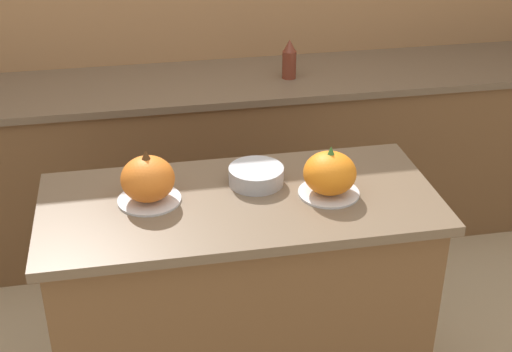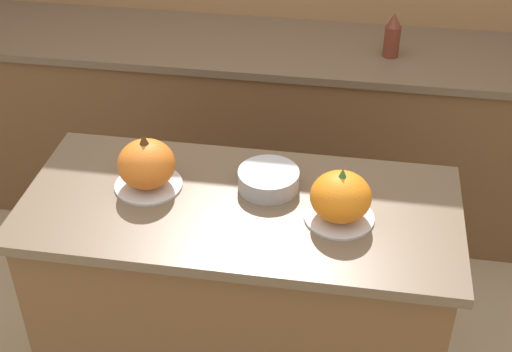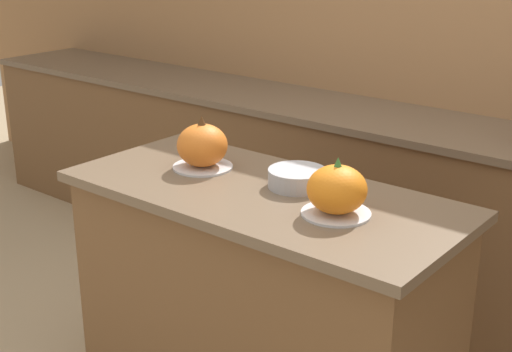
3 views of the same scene
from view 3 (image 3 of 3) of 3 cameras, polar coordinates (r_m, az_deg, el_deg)
wall_back at (r=3.57m, az=16.56°, el=10.54°), size 8.00×0.06×2.50m
kitchen_island at (r=2.52m, az=0.39°, el=-11.10°), size 1.34×0.61×0.94m
back_counter at (r=3.48m, az=13.17°, el=-3.06°), size 6.00×0.60×0.90m
pumpkin_cake_left at (r=2.51m, az=-4.32°, el=2.36°), size 0.21×0.21×0.19m
pumpkin_cake_right at (r=2.11m, az=6.49°, el=-1.19°), size 0.21×0.21×0.18m
mixing_bowl at (r=2.34m, az=3.31°, el=-0.17°), size 0.19×0.19×0.06m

